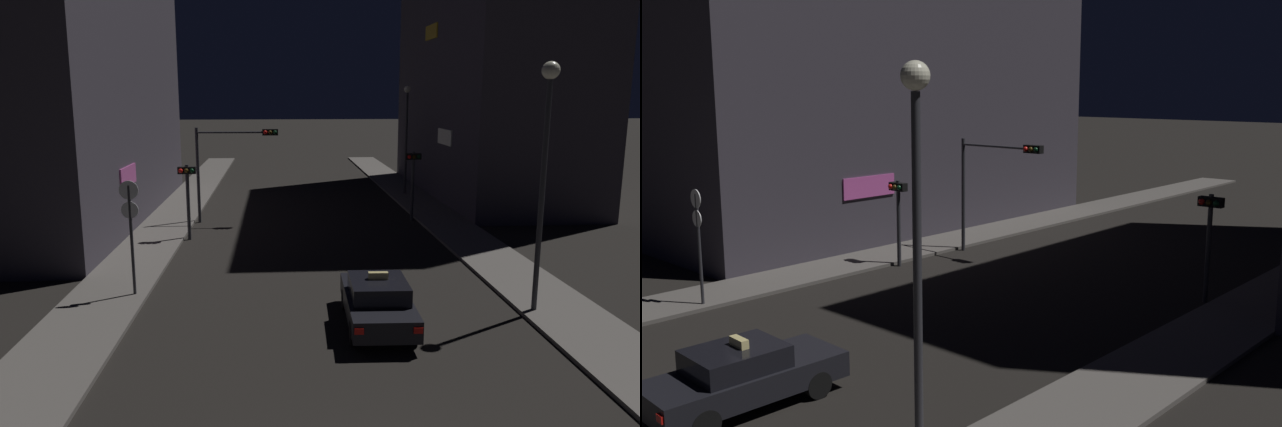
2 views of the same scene
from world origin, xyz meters
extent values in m
cube|color=#5B5651|center=(-7.11, 25.95, 0.06)|extent=(2.61, 55.89, 0.12)
cube|color=#5B5651|center=(7.11, 25.95, 0.06)|extent=(2.61, 55.89, 0.12)
cube|color=#3D3842|center=(-13.56, 24.81, 7.93)|extent=(10.30, 22.92, 15.87)
cube|color=#D859B2|center=(-8.37, 20.22, 2.86)|extent=(0.08, 2.80, 0.90)
cube|color=#3D3842|center=(12.16, 31.16, 11.31)|extent=(7.49, 20.12, 22.63)
cube|color=white|center=(8.37, 27.14, 4.07)|extent=(0.08, 2.80, 0.90)
cube|color=yellow|center=(8.37, 31.16, 10.41)|extent=(0.08, 2.80, 0.90)
cube|color=black|center=(1.31, 8.36, 0.62)|extent=(1.94, 4.45, 0.60)
cube|color=black|center=(1.31, 8.16, 1.17)|extent=(1.64, 2.03, 0.50)
cube|color=red|center=(0.49, 6.16, 0.72)|extent=(0.24, 0.07, 0.16)
cube|color=red|center=(1.99, 6.11, 0.72)|extent=(0.24, 0.07, 0.16)
cylinder|color=black|center=(0.56, 9.75, 0.32)|extent=(0.24, 0.65, 0.64)
cylinder|color=black|center=(2.15, 9.70, 0.32)|extent=(0.24, 0.65, 0.64)
cylinder|color=black|center=(0.47, 7.02, 0.32)|extent=(0.24, 0.65, 0.64)
cylinder|color=black|center=(2.07, 6.97, 0.32)|extent=(0.24, 0.65, 0.64)
cube|color=#F4E08C|center=(1.31, 8.26, 1.52)|extent=(0.57, 0.20, 0.20)
cylinder|color=#2D2D33|center=(-5.55, 23.11, 2.45)|extent=(0.16, 0.16, 4.90)
cylinder|color=#2D2D33|center=(-3.69, 23.11, 4.65)|extent=(3.72, 0.10, 0.10)
cube|color=black|center=(-1.83, 23.11, 4.65)|extent=(0.80, 0.28, 0.32)
sphere|color=red|center=(-2.08, 22.94, 4.65)|extent=(0.20, 0.20, 0.20)
sphere|color=#3F2D0C|center=(-1.83, 22.94, 4.65)|extent=(0.20, 0.20, 0.20)
sphere|color=#0C3319|center=(-1.58, 22.94, 4.65)|extent=(0.20, 0.20, 0.20)
cylinder|color=#2D2D33|center=(-5.55, 19.32, 1.73)|extent=(0.16, 0.16, 3.45)
cube|color=black|center=(-5.55, 19.32, 3.20)|extent=(0.80, 0.28, 0.32)
sphere|color=red|center=(-5.80, 19.14, 3.20)|extent=(0.20, 0.20, 0.20)
sphere|color=#3F2D0C|center=(-5.55, 19.14, 3.20)|extent=(0.20, 0.20, 0.20)
sphere|color=#0C3319|center=(-5.31, 19.14, 3.20)|extent=(0.20, 0.20, 0.20)
cylinder|color=#2D2D33|center=(5.55, 22.86, 1.81)|extent=(0.16, 0.16, 3.63)
cube|color=black|center=(5.55, 22.86, 3.38)|extent=(0.80, 0.28, 0.32)
sphere|color=red|center=(5.31, 22.69, 3.38)|extent=(0.20, 0.20, 0.20)
sphere|color=#3F2D0C|center=(5.55, 22.69, 3.38)|extent=(0.20, 0.20, 0.20)
sphere|color=#0C3319|center=(5.80, 22.69, 3.38)|extent=(0.20, 0.20, 0.20)
cylinder|color=#2D2D33|center=(-6.22, 11.31, 1.93)|extent=(0.10, 0.10, 3.60)
cylinder|color=white|center=(-6.22, 11.29, 3.58)|extent=(0.61, 0.03, 0.61)
cylinder|color=white|center=(-6.22, 11.29, 2.93)|extent=(0.54, 0.03, 0.54)
cylinder|color=#2D2D33|center=(6.25, 8.97, 3.55)|extent=(0.16, 0.16, 6.85)
sphere|color=#EAE5C6|center=(6.25, 8.97, 7.23)|extent=(0.51, 0.51, 0.51)
cylinder|color=#2D2D33|center=(6.85, 30.78, 3.38)|extent=(0.16, 0.16, 6.51)
sphere|color=#EAE5C6|center=(6.85, 30.78, 6.85)|extent=(0.44, 0.44, 0.44)
camera|label=1|loc=(-1.51, -8.09, 6.59)|focal=34.04mm
camera|label=2|loc=(15.02, 0.53, 7.04)|focal=40.14mm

